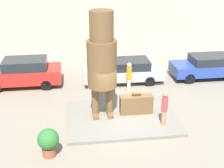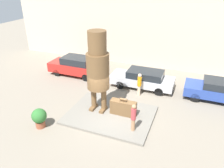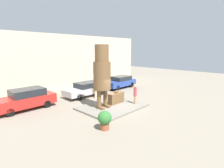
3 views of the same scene
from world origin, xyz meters
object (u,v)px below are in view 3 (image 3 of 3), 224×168
object	(u,v)px
giant_suitcase	(116,98)
parked_car_silver	(87,89)
parked_car_blue	(120,82)
tourist	(135,94)
planter_pot	(105,119)
worker_hivis	(96,89)
statue_figure	(102,72)
parked_car_red	(26,99)

from	to	relation	value
giant_suitcase	parked_car_silver	bearing A→B (deg)	88.40
giant_suitcase	parked_car_blue	size ratio (longest dim) A/B	0.37
tourist	parked_car_silver	size ratio (longest dim) A/B	0.34
parked_car_blue	planter_pot	bearing A→B (deg)	36.71
planter_pot	parked_car_blue	bearing A→B (deg)	36.71
parked_car_silver	planter_pot	xyz separation A→B (m)	(-4.16, -7.01, -0.09)
parked_car_blue	worker_hivis	bearing A→B (deg)	14.33
parked_car_silver	parked_car_blue	size ratio (longest dim) A/B	1.11
giant_suitcase	tourist	distance (m)	1.69
parked_car_blue	worker_hivis	xyz separation A→B (m)	(-5.23, -1.34, 0.14)
giant_suitcase	parked_car_blue	bearing A→B (deg)	38.33
tourist	parked_car_blue	bearing A→B (deg)	51.62
statue_figure	parked_car_silver	bearing A→B (deg)	67.41
parked_car_silver	statue_figure	bearing A→B (deg)	67.41
planter_pot	parked_car_red	bearing A→B (deg)	104.25
parked_car_silver	parked_car_red	bearing A→B (deg)	-2.29
worker_hivis	tourist	bearing A→B (deg)	-78.94
parked_car_silver	worker_hivis	distance (m)	1.31
statue_figure	worker_hivis	bearing A→B (deg)	58.01
tourist	worker_hivis	bearing A→B (deg)	101.06
parked_car_silver	giant_suitcase	bearing A→B (deg)	88.40
statue_figure	planter_pot	world-z (taller)	statue_figure
giant_suitcase	parked_car_red	size ratio (longest dim) A/B	0.35
planter_pot	worker_hivis	bearing A→B (deg)	53.51
giant_suitcase	parked_car_silver	world-z (taller)	parked_car_silver
statue_figure	parked_car_blue	world-z (taller)	statue_figure
parked_car_red	worker_hivis	xyz separation A→B (m)	(6.07, -1.54, 0.07)
statue_figure	tourist	xyz separation A→B (m)	(2.65, -1.30, -2.03)
giant_suitcase	tourist	bearing A→B (deg)	-51.60
parked_car_red	parked_car_silver	xyz separation A→B (m)	(6.00, -0.24, -0.10)
statue_figure	worker_hivis	world-z (taller)	statue_figure
parked_car_red	planter_pot	bearing A→B (deg)	104.25
statue_figure	parked_car_red	bearing A→B (deg)	133.54
statue_figure	planter_pot	bearing A→B (deg)	-130.71
statue_figure	parked_car_blue	distance (m)	8.55
planter_pot	tourist	bearing A→B (deg)	16.44
parked_car_red	worker_hivis	size ratio (longest dim) A/B	2.67
tourist	worker_hivis	world-z (taller)	tourist
statue_figure	giant_suitcase	bearing A→B (deg)	-0.75
tourist	planter_pot	xyz separation A→B (m)	(-5.05, -1.49, -0.37)
giant_suitcase	planter_pot	world-z (taller)	giant_suitcase
statue_figure	parked_car_silver	world-z (taller)	statue_figure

